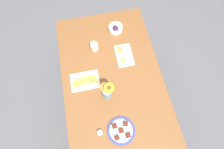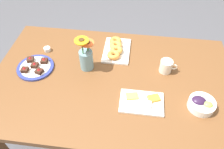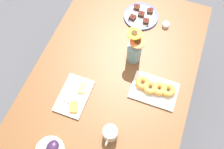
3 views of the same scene
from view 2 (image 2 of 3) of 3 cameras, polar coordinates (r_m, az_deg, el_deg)
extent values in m
plane|color=#4C4C51|center=(2.05, 0.00, -14.94)|extent=(6.00, 6.00, 0.00)
cube|color=brown|center=(1.45, 0.00, -1.60)|extent=(1.60, 1.00, 0.04)
cube|color=brown|center=(2.17, -17.69, 2.18)|extent=(0.07, 0.07, 0.70)
cube|color=brown|center=(2.09, 21.56, -1.46)|extent=(0.07, 0.07, 0.70)
cylinder|color=silver|center=(1.50, 13.90, 2.12)|extent=(0.08, 0.08, 0.09)
cylinder|color=brown|center=(1.47, 14.16, 3.18)|extent=(0.07, 0.07, 0.00)
torus|color=silver|center=(1.51, 15.88, 1.91)|extent=(0.05, 0.01, 0.05)
cylinder|color=white|center=(1.38, 22.33, -7.24)|extent=(0.16, 0.16, 0.05)
ellipsoid|color=#2D1938|center=(1.36, 21.74, -6.44)|extent=(0.09, 0.07, 0.04)
ellipsoid|color=#9EC14C|center=(1.36, 23.78, -7.26)|extent=(0.05, 0.05, 0.04)
cube|color=white|center=(1.32, 7.72, -7.26)|extent=(0.26, 0.17, 0.01)
cube|color=#EFB74C|center=(1.33, 5.23, -5.65)|extent=(0.08, 0.06, 0.01)
cube|color=white|center=(1.30, 8.63, -7.67)|extent=(0.07, 0.06, 0.02)
cube|color=orange|center=(1.33, 10.84, -6.11)|extent=(0.08, 0.07, 0.02)
cube|color=white|center=(1.63, 1.23, 6.27)|extent=(0.19, 0.28, 0.01)
torus|color=orange|center=(1.55, 0.43, 5.12)|extent=(0.11, 0.11, 0.04)
torus|color=gold|center=(1.59, 1.31, 6.32)|extent=(0.10, 0.10, 0.04)
torus|color=orange|center=(1.63, 1.00, 7.59)|extent=(0.13, 0.13, 0.04)
torus|color=#C88B39|center=(1.67, 0.90, 8.72)|extent=(0.12, 0.12, 0.04)
cylinder|color=white|center=(1.70, -16.57, 6.35)|extent=(0.05, 0.05, 0.03)
cylinder|color=#C68923|center=(1.69, -16.65, 6.60)|extent=(0.04, 0.04, 0.01)
cylinder|color=navy|center=(1.59, -19.35, 1.76)|extent=(0.25, 0.25, 0.01)
cylinder|color=white|center=(1.59, -19.37, 1.81)|extent=(0.20, 0.20, 0.01)
cube|color=#381E14|center=(1.63, -20.52, 3.67)|extent=(0.05, 0.05, 0.02)
cone|color=red|center=(1.61, -20.70, 4.16)|extent=(0.02, 0.02, 0.01)
cube|color=#381E14|center=(1.59, -17.27, 3.42)|extent=(0.05, 0.05, 0.02)
cone|color=red|center=(1.57, -17.42, 3.92)|extent=(0.02, 0.02, 0.01)
cube|color=#381E14|center=(1.57, -21.83, 1.14)|extent=(0.05, 0.05, 0.02)
cone|color=red|center=(1.55, -22.02, 1.63)|extent=(0.02, 0.02, 0.01)
cube|color=#381E14|center=(1.52, -18.48, 0.82)|extent=(0.05, 0.05, 0.02)
cone|color=red|center=(1.51, -18.65, 1.32)|extent=(0.02, 0.02, 0.01)
cube|color=#381E14|center=(1.57, -19.54, 2.29)|extent=(0.05, 0.05, 0.02)
cone|color=red|center=(1.56, -19.71, 2.78)|extent=(0.02, 0.02, 0.01)
cylinder|color=#6B939E|center=(1.47, -6.70, 3.82)|extent=(0.09, 0.09, 0.14)
cylinder|color=#3D702D|center=(1.38, -7.74, 7.03)|extent=(0.01, 0.01, 0.10)
cylinder|color=orange|center=(1.35, -7.97, 8.78)|extent=(0.09, 0.09, 0.01)
cylinder|color=#472D14|center=(1.34, -8.00, 8.98)|extent=(0.04, 0.04, 0.01)
cylinder|color=#3D702D|center=(1.41, -6.39, 7.15)|extent=(0.01, 0.01, 0.06)
cylinder|color=orange|center=(1.39, -6.51, 8.22)|extent=(0.09, 0.09, 0.01)
cylinder|color=#472D14|center=(1.39, -6.53, 8.41)|extent=(0.04, 0.04, 0.01)
camera|label=1|loc=(1.43, -58.35, 59.86)|focal=28.00mm
camera|label=3|loc=(1.35, 53.82, 50.50)|focal=40.00mm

